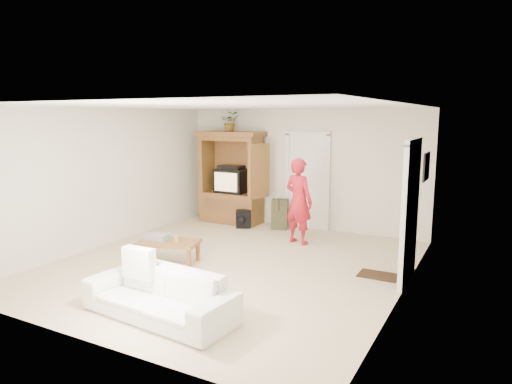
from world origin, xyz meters
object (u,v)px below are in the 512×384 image
at_px(armoire, 232,184).
at_px(sofa, 159,294).
at_px(coffee_table, 169,244).
at_px(man, 299,201).

bearing_deg(armoire, sofa, -68.94).
distance_m(sofa, coffee_table, 2.14).
distance_m(armoire, sofa, 5.18).
height_order(armoire, coffee_table, armoire).
distance_m(armoire, coffee_table, 3.17).
bearing_deg(coffee_table, man, 40.54).
height_order(armoire, man, armoire).
bearing_deg(man, sofa, 103.01).
relative_size(man, coffee_table, 1.49).
distance_m(armoire, man, 2.25).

